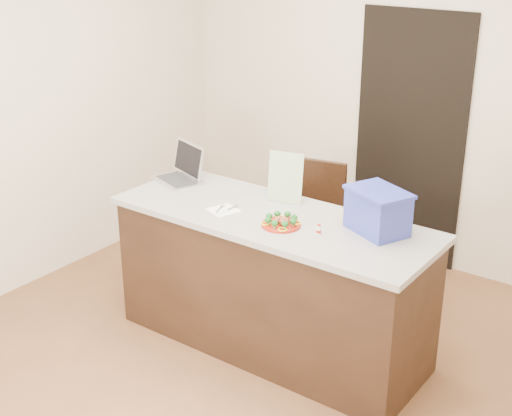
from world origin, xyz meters
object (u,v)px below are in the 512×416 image
Objects in this scene: chair at (310,217)px; laptop at (183,170)px; napkin at (224,210)px; plate at (281,224)px; blue_box at (378,211)px; yogurt_bottle at (319,230)px; island at (272,281)px.

laptop is at bearing -142.81° from chair.
napkin is 0.66m from laptop.
laptop is (-1.01, 0.27, 0.06)m from plate.
blue_box reaches higher than chair.
chair is at bearing 67.08° from laptop.
blue_box is (0.49, 0.26, 0.12)m from plate.
laptop reaches higher than yogurt_bottle.
island is 12.41× the size of napkin.
plate reaches higher than island.
plate is 0.24× the size of chair.
island is 0.56m from napkin.
laptop is at bearing -155.95° from blue_box.
napkin is at bearing -157.41° from island.
yogurt_bottle is at bearing 3.65° from napkin.
chair is (-0.64, 0.94, -0.40)m from yogurt_bottle.
chair is at bearing 112.14° from plate.
plate is at bearing -127.89° from blue_box.
island is at bearing 7.95° from laptop.
blue_box is 1.24m from chair.
napkin reaches higher than island.
napkin is 0.40× the size of laptop.
yogurt_bottle is 0.15× the size of blue_box.
laptop reaches higher than plate.
plate is 0.57× the size of laptop.
plate is at bearing -173.96° from yogurt_bottle.
plate is 3.75× the size of yogurt_bottle.
island is 0.87m from blue_box.
island is 0.62m from yogurt_bottle.
laptop is 0.95× the size of blue_box.
napkin is at bearing -138.75° from blue_box.
chair is at bearing 124.11° from yogurt_bottle.
chair reaches higher than plate.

